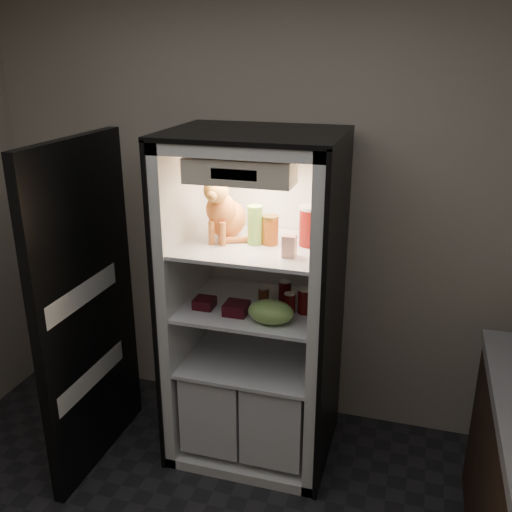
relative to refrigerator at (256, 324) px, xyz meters
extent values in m
plane|color=#ACA18F|center=(0.00, 0.42, 0.56)|extent=(3.60, 0.00, 3.60)
cube|color=white|center=(0.00, 0.29, 0.13)|extent=(0.85, 0.06, 1.85)
cube|color=white|center=(-0.40, -0.03, 0.13)|extent=(0.06, 0.70, 1.85)
cube|color=white|center=(0.40, -0.03, 0.13)|extent=(0.06, 0.70, 1.85)
cube|color=white|center=(0.00, -0.03, 1.03)|extent=(0.85, 0.70, 0.06)
cube|color=white|center=(0.00, -0.03, -0.76)|extent=(0.85, 0.70, 0.06)
cube|color=black|center=(-0.44, -0.03, 0.13)|extent=(0.02, 0.72, 1.87)
cube|color=black|center=(0.44, -0.03, 0.13)|extent=(0.02, 0.72, 1.87)
cube|color=black|center=(0.00, -0.03, 1.07)|extent=(0.90, 0.72, 0.02)
cube|color=white|center=(0.00, -0.06, 0.49)|extent=(0.73, 0.62, 0.02)
cube|color=white|center=(0.00, -0.06, 0.14)|extent=(0.73, 0.62, 0.02)
cube|color=white|center=(-0.18, -0.06, -0.44)|extent=(0.34, 0.58, 0.48)
cube|color=white|center=(0.18, -0.06, -0.44)|extent=(0.34, 0.58, 0.48)
cube|color=white|center=(0.00, -0.06, -0.19)|extent=(0.73, 0.62, 0.02)
cube|color=#F3E4C7|center=(0.00, -0.27, 0.93)|extent=(0.52, 0.18, 0.12)
cube|color=black|center=(0.00, -0.36, 0.93)|extent=(0.22, 0.01, 0.05)
cube|color=black|center=(-0.85, -0.36, 0.13)|extent=(0.07, 0.87, 1.85)
cube|color=white|center=(-0.85, -0.42, -0.24)|extent=(0.06, 0.64, 0.12)
cube|color=white|center=(-0.85, -0.42, 0.26)|extent=(0.06, 0.64, 0.12)
ellipsoid|color=#B54917|center=(-0.17, 0.03, 0.60)|extent=(0.20, 0.25, 0.20)
ellipsoid|color=#B54917|center=(-0.17, -0.07, 0.67)|extent=(0.16, 0.15, 0.18)
sphere|color=orange|center=(-0.17, -0.13, 0.79)|extent=(0.13, 0.13, 0.13)
sphere|color=orange|center=(-0.17, -0.19, 0.78)|extent=(0.06, 0.06, 0.05)
cone|color=orange|center=(-0.21, -0.12, 0.85)|extent=(0.05, 0.05, 0.06)
cone|color=orange|center=(-0.13, -0.12, 0.85)|extent=(0.05, 0.05, 0.06)
cylinder|color=#B54917|center=(-0.20, -0.13, 0.56)|extent=(0.03, 0.03, 0.13)
cylinder|color=#B54917|center=(-0.14, -0.13, 0.56)|extent=(0.03, 0.03, 0.13)
cylinder|color=#B54917|center=(-0.06, -0.06, 0.52)|extent=(0.23, 0.13, 0.03)
cylinder|color=green|center=(0.01, -0.06, 0.59)|extent=(0.08, 0.08, 0.19)
cylinder|color=green|center=(0.01, -0.06, 0.70)|extent=(0.08, 0.08, 0.02)
cylinder|color=white|center=(0.04, 0.05, 0.55)|extent=(0.09, 0.09, 0.11)
cylinder|color=#1936AF|center=(0.04, 0.05, 0.62)|extent=(0.09, 0.09, 0.02)
cylinder|color=maroon|center=(0.09, -0.04, 0.57)|extent=(0.09, 0.09, 0.14)
cylinder|color=#A97D2D|center=(0.09, -0.04, 0.65)|extent=(0.09, 0.09, 0.02)
cylinder|color=maroon|center=(0.29, 0.00, 0.60)|extent=(0.12, 0.12, 0.19)
cylinder|color=white|center=(0.29, 0.00, 0.70)|extent=(0.12, 0.12, 0.02)
cube|color=white|center=(0.23, -0.20, 0.55)|extent=(0.06, 0.06, 0.11)
cylinder|color=black|center=(0.16, 0.01, 0.21)|extent=(0.07, 0.07, 0.12)
cylinder|color=#B2B2B2|center=(0.16, 0.01, 0.27)|extent=(0.07, 0.07, 0.00)
cylinder|color=black|center=(0.29, -0.09, 0.21)|extent=(0.07, 0.07, 0.13)
cylinder|color=#B2B2B2|center=(0.29, -0.09, 0.28)|extent=(0.07, 0.07, 0.00)
cylinder|color=black|center=(0.22, -0.11, 0.20)|extent=(0.06, 0.06, 0.11)
cylinder|color=#B2B2B2|center=(0.22, -0.11, 0.26)|extent=(0.06, 0.06, 0.00)
cylinder|color=brown|center=(0.04, 0.00, 0.19)|extent=(0.06, 0.06, 0.07)
cylinder|color=#B2B2B2|center=(0.04, 0.00, 0.23)|extent=(0.06, 0.06, 0.01)
ellipsoid|color=#7EB956|center=(0.15, -0.25, 0.21)|extent=(0.24, 0.17, 0.12)
cube|color=#4C0C13|center=(-0.24, -0.17, 0.17)|extent=(0.11, 0.11, 0.05)
cube|color=#4C0C13|center=(-0.05, -0.20, 0.18)|extent=(0.12, 0.12, 0.06)
camera|label=1|loc=(0.82, -2.78, 1.47)|focal=40.00mm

